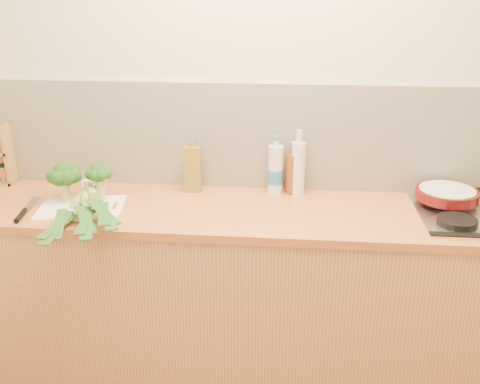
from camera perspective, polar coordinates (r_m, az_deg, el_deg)
The scene contains 14 objects.
room_shell at distance 2.71m, azimuth 2.50°, elevation 5.85°, with size 3.50×3.50×3.50m.
counter at distance 2.73m, azimuth 1.92°, elevation -10.55°, with size 3.20×0.62×0.90m.
chopping_board at distance 2.62m, azimuth -16.57°, elevation -1.62°, with size 0.38×0.28×0.01m, color white.
broccoli_left at distance 2.68m, azimuth -18.25°, elevation 1.73°, with size 0.16×0.16×0.19m.
broccoli_right at distance 2.64m, azimuth -14.83°, elevation 1.78°, with size 0.12×0.12×0.18m.
leek_front at distance 2.61m, azimuth -17.10°, elevation -1.12°, with size 0.13×0.73×0.04m.
leek_mid at distance 2.56m, azimuth -16.16°, elevation -1.02°, with size 0.29×0.66×0.04m.
leek_back at distance 2.53m, azimuth -15.12°, elevation -0.75°, with size 0.34×0.55×0.04m.
chefs_knife at distance 2.65m, azimuth -22.09°, elevation -2.04°, with size 0.09×0.33×0.02m.
skillet at distance 2.71m, azimuth 21.24°, elevation -0.17°, with size 0.40×0.29×0.05m.
oil_tin at distance 2.71m, azimuth -5.05°, elevation 2.45°, with size 0.08×0.05×0.26m.
glass_bottle at distance 2.67m, azimuth 6.21°, elevation 2.63°, with size 0.07×0.07×0.33m.
amber_bottle at distance 2.69m, azimuth 5.61°, elevation 2.00°, with size 0.06×0.06×0.25m.
water_bottle at distance 2.69m, azimuth 3.82°, elevation 2.27°, with size 0.08×0.08×0.28m.
Camera 1 is at (0.13, -1.12, 1.87)m, focal length 40.00 mm.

